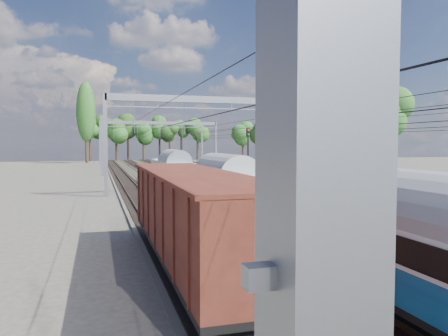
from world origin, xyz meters
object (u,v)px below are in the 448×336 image
object	(u,v)px
freight_boxcar	(192,214)
signal_far	(197,146)
emu_train	(227,182)
worker	(177,168)
signal_near	(248,153)

from	to	relation	value
freight_boxcar	signal_far	bearing A→B (deg)	77.15
freight_boxcar	emu_train	bearing A→B (deg)	67.08
emu_train	worker	size ratio (longest dim) A/B	31.48
freight_boxcar	signal_near	xyz separation A→B (m)	(9.85, 21.98, 1.64)
freight_boxcar	worker	bearing A→B (deg)	80.53
emu_train	freight_boxcar	xyz separation A→B (m)	(-4.50, -10.65, -0.14)
freight_boxcar	signal_near	distance (m)	24.14
emu_train	signal_near	bearing A→B (deg)	64.72
freight_boxcar	signal_near	size ratio (longest dim) A/B	2.28
freight_boxcar	worker	xyz separation A→B (m)	(8.28, 49.63, -1.26)
freight_boxcar	signal_far	size ratio (longest dim) A/B	2.10
emu_train	freight_boxcar	size ratio (longest dim) A/B	4.12
worker	freight_boxcar	bearing A→B (deg)	-166.35
worker	signal_near	world-z (taller)	signal_near
emu_train	signal_near	distance (m)	12.62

